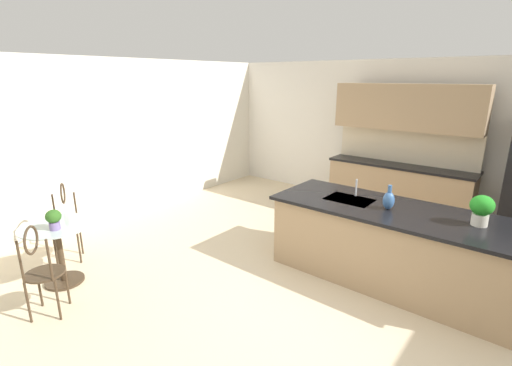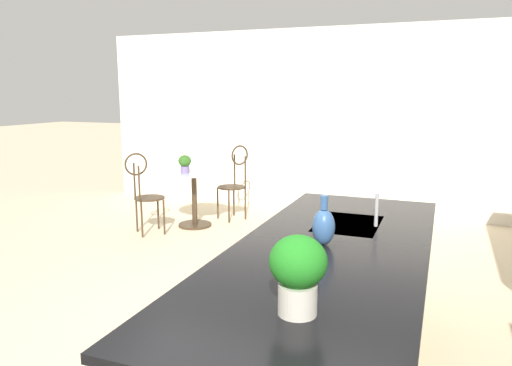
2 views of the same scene
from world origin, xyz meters
TOP-DOWN VIEW (x-y plane):
  - ground_plane at (0.00, 0.00)m, footprint 40.00×40.00m
  - wall_left_window at (-4.26, 0.00)m, footprint 0.12×7.80m
  - kitchen_island at (0.30, 0.85)m, footprint 2.80×1.06m
  - bistro_table at (-2.70, -1.65)m, footprint 0.80×0.80m
  - chair_near_window at (-3.26, -1.31)m, footprint 0.52×0.52m
  - chair_by_island at (-2.15, -2.06)m, footprint 0.54×0.54m
  - sink_faucet at (-0.25, 1.03)m, footprint 0.02×0.02m
  - potted_plant_on_table at (-2.57, -1.71)m, footprint 0.17×0.17m
  - potted_plant_counter_far at (1.15, 0.91)m, footprint 0.23×0.23m
  - vase_on_counter at (0.25, 0.80)m, footprint 0.13×0.13m

SIDE VIEW (x-z plane):
  - ground_plane at x=0.00m, z-range 0.00..0.00m
  - bistro_table at x=-2.70m, z-range 0.08..0.82m
  - kitchen_island at x=0.30m, z-range 0.00..0.92m
  - chair_near_window at x=-3.26m, z-range 0.05..1.09m
  - chair_by_island at x=-2.15m, z-range 0.05..1.09m
  - potted_plant_on_table at x=-2.57m, z-range 0.76..0.99m
  - sink_faucet at x=-0.25m, z-range 0.92..1.14m
  - vase_on_counter at x=0.25m, z-range 0.89..1.17m
  - potted_plant_counter_far at x=1.15m, z-range 0.94..1.26m
  - wall_left_window at x=-4.26m, z-range 0.00..2.70m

